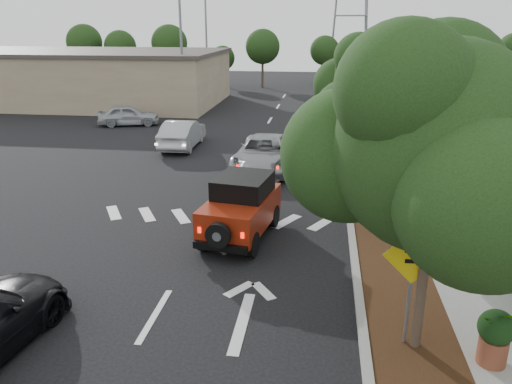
# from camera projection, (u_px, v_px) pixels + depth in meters

# --- Properties ---
(ground) EXTENTS (120.00, 120.00, 0.00)m
(ground) POSITION_uv_depth(u_px,v_px,m) (155.00, 315.00, 11.24)
(ground) COLOR black
(ground) RESTS_ON ground
(curb) EXTENTS (0.20, 70.00, 0.15)m
(curb) POSITION_uv_depth(u_px,v_px,m) (344.00, 171.00, 21.89)
(curb) COLOR #9E9B93
(curb) RESTS_ON ground
(planting_strip) EXTENTS (1.80, 70.00, 0.12)m
(planting_strip) POSITION_uv_depth(u_px,v_px,m) (367.00, 173.00, 21.77)
(planting_strip) COLOR black
(planting_strip) RESTS_ON ground
(sidewalk) EXTENTS (2.00, 70.00, 0.12)m
(sidewalk) POSITION_uv_depth(u_px,v_px,m) (412.00, 174.00, 21.53)
(sidewalk) COLOR gray
(sidewalk) RESTS_ON ground
(hedge) EXTENTS (0.80, 70.00, 0.80)m
(hedge) POSITION_uv_depth(u_px,v_px,m) (447.00, 168.00, 21.24)
(hedge) COLOR black
(hedge) RESTS_ON ground
(commercial_building) EXTENTS (22.00, 12.00, 4.00)m
(commercial_building) POSITION_uv_depth(u_px,v_px,m) (84.00, 78.00, 40.78)
(commercial_building) COLOR gray
(commercial_building) RESTS_ON ground
(transmission_tower) EXTENTS (7.00, 4.00, 28.00)m
(transmission_tower) POSITION_uv_depth(u_px,v_px,m) (347.00, 82.00, 55.52)
(transmission_tower) COLOR slate
(transmission_tower) RESTS_ON ground
(street_tree_near) EXTENTS (3.80, 3.80, 5.92)m
(street_tree_near) POSITION_uv_depth(u_px,v_px,m) (414.00, 350.00, 10.06)
(street_tree_near) COLOR black
(street_tree_near) RESTS_ON ground
(street_tree_mid) EXTENTS (3.20, 3.20, 5.32)m
(street_tree_mid) POSITION_uv_depth(u_px,v_px,m) (380.00, 221.00, 16.63)
(street_tree_mid) COLOR black
(street_tree_mid) RESTS_ON ground
(street_tree_far) EXTENTS (3.40, 3.40, 5.62)m
(street_tree_far) POSITION_uv_depth(u_px,v_px,m) (366.00, 168.00, 22.73)
(street_tree_far) COLOR black
(street_tree_far) RESTS_ON ground
(light_pole_a) EXTENTS (2.00, 0.22, 9.00)m
(light_pole_a) POSITION_uv_depth(u_px,v_px,m) (185.00, 113.00, 36.46)
(light_pole_a) COLOR slate
(light_pole_a) RESTS_ON ground
(light_pole_b) EXTENTS (2.00, 0.22, 9.00)m
(light_pole_b) POSITION_uv_depth(u_px,v_px,m) (208.00, 92.00, 47.85)
(light_pole_b) COLOR slate
(light_pole_b) RESTS_ON ground
(red_jeep) EXTENTS (2.16, 3.86, 1.90)m
(red_jeep) POSITION_uv_depth(u_px,v_px,m) (242.00, 206.00, 15.17)
(red_jeep) COLOR black
(red_jeep) RESTS_ON ground
(silver_suv_ahead) EXTENTS (2.66, 5.43, 1.49)m
(silver_suv_ahead) POSITION_uv_depth(u_px,v_px,m) (265.00, 153.00, 22.20)
(silver_suv_ahead) COLOR #95979C
(silver_suv_ahead) RESTS_ON ground
(silver_sedan_oncoming) EXTENTS (1.63, 4.45, 1.46)m
(silver_sedan_oncoming) POSITION_uv_depth(u_px,v_px,m) (182.00, 134.00, 26.24)
(silver_sedan_oncoming) COLOR #A8ABB0
(silver_sedan_oncoming) RESTS_ON ground
(parked_suv) EXTENTS (4.10, 2.53, 1.30)m
(parked_suv) POSITION_uv_depth(u_px,v_px,m) (129.00, 115.00, 31.93)
(parked_suv) COLOR #A9ADB1
(parked_suv) RESTS_ON ground
(speed_hump_sign) EXTENTS (1.19, 0.12, 2.53)m
(speed_hump_sign) POSITION_uv_depth(u_px,v_px,m) (412.00, 270.00, 9.58)
(speed_hump_sign) COLOR slate
(speed_hump_sign) RESTS_ON ground
(terracotta_planter) EXTENTS (0.68, 0.68, 1.18)m
(terracotta_planter) POSITION_uv_depth(u_px,v_px,m) (496.00, 332.00, 9.28)
(terracotta_planter) COLOR brown
(terracotta_planter) RESTS_ON ground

